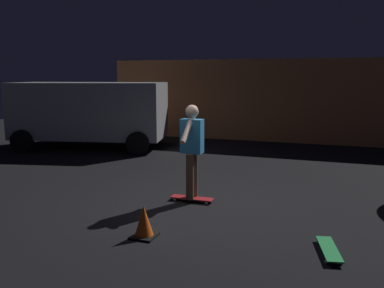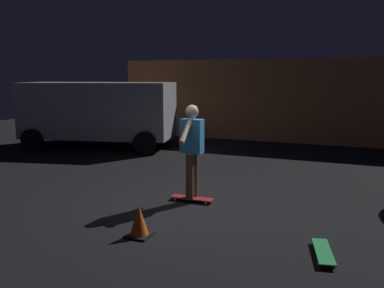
{
  "view_description": "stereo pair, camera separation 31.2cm",
  "coord_description": "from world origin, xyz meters",
  "px_view_note": "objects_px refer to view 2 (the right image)",
  "views": [
    {
      "loc": [
        2.29,
        -6.47,
        2.24
      ],
      "look_at": [
        -0.05,
        0.14,
        1.05
      ],
      "focal_mm": 37.8,
      "sensor_mm": 36.0,
      "label": 1
    },
    {
      "loc": [
        2.58,
        -6.36,
        2.24
      ],
      "look_at": [
        -0.05,
        0.14,
        1.05
      ],
      "focal_mm": 37.8,
      "sensor_mm": 36.0,
      "label": 2
    }
  ],
  "objects_px": {
    "skater": "(192,145)",
    "skateboard_spare": "(323,252)",
    "parked_van": "(99,110)",
    "traffic_cone": "(139,222)",
    "skateboard_ridden": "(192,198)"
  },
  "relations": [
    {
      "from": "parked_van",
      "to": "skateboard_spare",
      "type": "bearing_deg",
      "value": -37.95
    },
    {
      "from": "skater",
      "to": "traffic_cone",
      "type": "bearing_deg",
      "value": -93.0
    },
    {
      "from": "parked_van",
      "to": "skateboard_ridden",
      "type": "height_order",
      "value": "parked_van"
    },
    {
      "from": "parked_van",
      "to": "skater",
      "type": "distance_m",
      "value": 6.42
    },
    {
      "from": "parked_van",
      "to": "skateboard_spare",
      "type": "xyz_separation_m",
      "value": [
        7.24,
        -5.64,
        -1.11
      ]
    },
    {
      "from": "parked_van",
      "to": "skateboard_ridden",
      "type": "distance_m",
      "value": 6.51
    },
    {
      "from": "skateboard_ridden",
      "to": "traffic_cone",
      "type": "height_order",
      "value": "traffic_cone"
    },
    {
      "from": "skateboard_ridden",
      "to": "traffic_cone",
      "type": "relative_size",
      "value": 1.7
    },
    {
      "from": "skateboard_ridden",
      "to": "skateboard_spare",
      "type": "distance_m",
      "value": 2.78
    },
    {
      "from": "skateboard_ridden",
      "to": "skater",
      "type": "bearing_deg",
      "value": 0.0
    },
    {
      "from": "parked_van",
      "to": "traffic_cone",
      "type": "relative_size",
      "value": 10.67
    },
    {
      "from": "traffic_cone",
      "to": "skateboard_spare",
      "type": "bearing_deg",
      "value": 7.01
    },
    {
      "from": "parked_van",
      "to": "traffic_cone",
      "type": "xyz_separation_m",
      "value": [
        4.77,
        -5.94,
        -0.95
      ]
    },
    {
      "from": "skateboard_spare",
      "to": "traffic_cone",
      "type": "height_order",
      "value": "traffic_cone"
    },
    {
      "from": "skater",
      "to": "skateboard_spare",
      "type": "bearing_deg",
      "value": -31.6
    }
  ]
}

